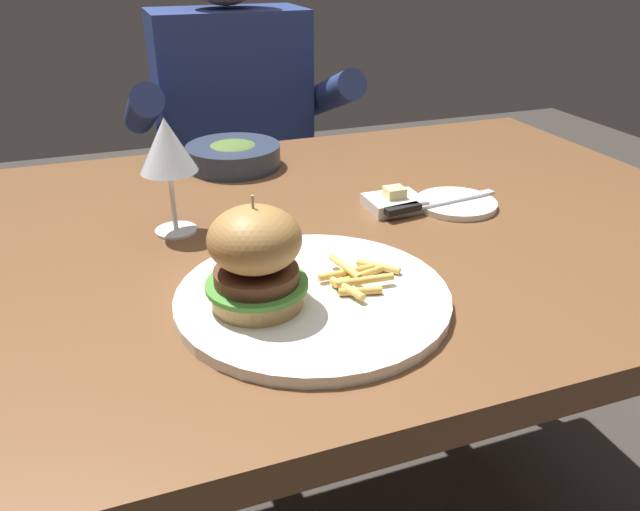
% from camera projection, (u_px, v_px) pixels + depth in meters
% --- Properties ---
extents(dining_table, '(1.37, 0.88, 0.74)m').
position_uv_depth(dining_table, '(297.00, 277.00, 0.96)').
color(dining_table, brown).
rests_on(dining_table, ground).
extents(main_plate, '(0.32, 0.32, 0.01)m').
position_uv_depth(main_plate, '(313.00, 297.00, 0.72)').
color(main_plate, white).
rests_on(main_plate, dining_table).
extents(burger_sandwich, '(0.11, 0.11, 0.13)m').
position_uv_depth(burger_sandwich, '(256.00, 258.00, 0.67)').
color(burger_sandwich, tan).
rests_on(burger_sandwich, main_plate).
extents(fries_pile, '(0.10, 0.10, 0.02)m').
position_uv_depth(fries_pile, '(357.00, 277.00, 0.74)').
color(fries_pile, gold).
rests_on(fries_pile, main_plate).
extents(wine_glass, '(0.08, 0.08, 0.17)m').
position_uv_depth(wine_glass, '(167.00, 148.00, 0.85)').
color(wine_glass, silver).
rests_on(wine_glass, dining_table).
extents(bread_plate, '(0.13, 0.13, 0.01)m').
position_uv_depth(bread_plate, '(456.00, 204.00, 0.99)').
color(bread_plate, white).
rests_on(bread_plate, dining_table).
extents(table_knife, '(0.20, 0.04, 0.01)m').
position_uv_depth(table_knife, '(431.00, 204.00, 0.97)').
color(table_knife, silver).
rests_on(table_knife, bread_plate).
extents(butter_dish, '(0.09, 0.07, 0.04)m').
position_uv_depth(butter_dish, '(394.00, 202.00, 0.98)').
color(butter_dish, white).
rests_on(butter_dish, dining_table).
extents(soup_bowl, '(0.17, 0.17, 0.05)m').
position_uv_depth(soup_bowl, '(233.00, 155.00, 1.16)').
color(soup_bowl, '#2D384C').
rests_on(soup_bowl, dining_table).
extents(diner_person, '(0.51, 0.36, 1.18)m').
position_uv_depth(diner_person, '(237.00, 180.00, 1.62)').
color(diner_person, '#282833').
rests_on(diner_person, ground).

